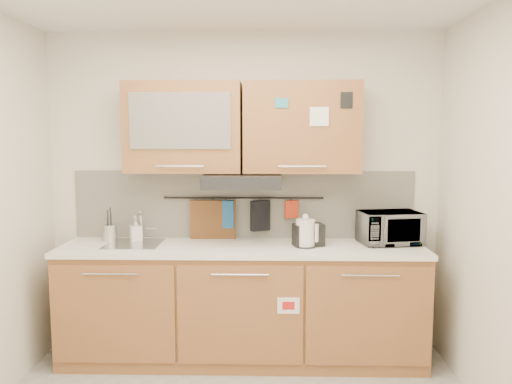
{
  "coord_description": "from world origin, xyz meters",
  "views": [
    {
      "loc": [
        0.19,
        -2.61,
        1.78
      ],
      "look_at": [
        0.11,
        1.05,
        1.36
      ],
      "focal_mm": 35.0,
      "sensor_mm": 36.0,
      "label": 1
    }
  ],
  "objects": [
    {
      "name": "toaster",
      "position": [
        0.51,
        1.19,
        1.01
      ],
      "size": [
        0.26,
        0.19,
        0.17
      ],
      "rotation": [
        0.0,
        0.0,
        0.27
      ],
      "color": "black",
      "rests_on": "countertop"
    },
    {
      "name": "countertop",
      "position": [
        0.0,
        1.19,
        0.9
      ],
      "size": [
        2.82,
        0.62,
        0.04
      ],
      "primitive_type": "cube",
      "color": "white",
      "rests_on": "base_cabinet"
    },
    {
      "name": "range_hood",
      "position": [
        0.0,
        1.25,
        1.42
      ],
      "size": [
        0.6,
        0.46,
        0.1
      ],
      "primitive_type": "cube",
      "color": "black",
      "rests_on": "upper_cabinets"
    },
    {
      "name": "kettle",
      "position": [
        0.49,
        1.15,
        1.02
      ],
      "size": [
        0.19,
        0.19,
        0.26
      ],
      "rotation": [
        0.0,
        0.0,
        -0.43
      ],
      "color": "silver",
      "rests_on": "countertop"
    },
    {
      "name": "utensil_crock",
      "position": [
        -1.07,
        1.31,
        0.99
      ],
      "size": [
        0.12,
        0.12,
        0.27
      ],
      "rotation": [
        0.0,
        0.0,
        -0.15
      ],
      "color": "#BCBCC1",
      "rests_on": "countertop"
    },
    {
      "name": "wall_back",
      "position": [
        0.0,
        1.5,
        1.3
      ],
      "size": [
        3.2,
        0.0,
        3.2
      ],
      "primitive_type": "plane",
      "rotation": [
        1.57,
        0.0,
        0.0
      ],
      "color": "silver",
      "rests_on": "ground"
    },
    {
      "name": "microwave",
      "position": [
        1.16,
        1.28,
        1.05
      ],
      "size": [
        0.51,
        0.39,
        0.25
      ],
      "primitive_type": "imported",
      "rotation": [
        0.0,
        0.0,
        0.18
      ],
      "color": "#999999",
      "rests_on": "countertop"
    },
    {
      "name": "dark_pouch",
      "position": [
        0.14,
        1.44,
        1.11
      ],
      "size": [
        0.16,
        0.11,
        0.25
      ],
      "primitive_type": "cube",
      "rotation": [
        0.0,
        0.0,
        0.41
      ],
      "color": "black",
      "rests_on": "utensil_rail"
    },
    {
      "name": "pot_holder",
      "position": [
        0.4,
        1.44,
        1.17
      ],
      "size": [
        0.11,
        0.06,
        0.14
      ],
      "primitive_type": "cube",
      "rotation": [
        0.0,
        0.0,
        0.39
      ],
      "color": "red",
      "rests_on": "utensil_rail"
    },
    {
      "name": "oven_mitt",
      "position": [
        -0.15,
        1.44,
        1.13
      ],
      "size": [
        0.14,
        0.06,
        0.23
      ],
      "primitive_type": "cube",
      "rotation": [
        0.0,
        0.0,
        -0.2
      ],
      "color": "#1E528C",
      "rests_on": "utensil_rail"
    },
    {
      "name": "backsplash",
      "position": [
        0.0,
        1.49,
        1.2
      ],
      "size": [
        2.8,
        0.02,
        0.56
      ],
      "primitive_type": "cube",
      "color": "silver",
      "rests_on": "countertop"
    },
    {
      "name": "base_cabinet",
      "position": [
        0.0,
        1.19,
        0.41
      ],
      "size": [
        2.8,
        0.64,
        0.88
      ],
      "color": "#A7653B",
      "rests_on": "floor"
    },
    {
      "name": "utensil_rail",
      "position": [
        0.0,
        1.45,
        1.26
      ],
      "size": [
        1.3,
        0.02,
        0.02
      ],
      "primitive_type": "cylinder",
      "rotation": [
        0.0,
        1.57,
        0.0
      ],
      "color": "black",
      "rests_on": "backsplash"
    },
    {
      "name": "sink",
      "position": [
        -0.85,
        1.21,
        0.92
      ],
      "size": [
        0.42,
        0.4,
        0.26
      ],
      "color": "silver",
      "rests_on": "countertop"
    },
    {
      "name": "cutting_board",
      "position": [
        -0.25,
        1.44,
        1.01
      ],
      "size": [
        0.38,
        0.04,
        0.46
      ],
      "primitive_type": "cube",
      "rotation": [
        0.0,
        0.0,
        0.03
      ],
      "color": "brown",
      "rests_on": "utensil_rail"
    },
    {
      "name": "soap_bottle",
      "position": [
        -0.86,
        1.32,
        1.02
      ],
      "size": [
        0.12,
        0.12,
        0.19
      ],
      "primitive_type": "imported",
      "rotation": [
        0.0,
        0.0,
        0.46
      ],
      "color": "#999999",
      "rests_on": "countertop"
    },
    {
      "name": "upper_cabinets",
      "position": [
        -0.0,
        1.32,
        1.83
      ],
      "size": [
        1.82,
        0.37,
        0.7
      ],
      "color": "#A7653B",
      "rests_on": "wall_back"
    }
  ]
}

